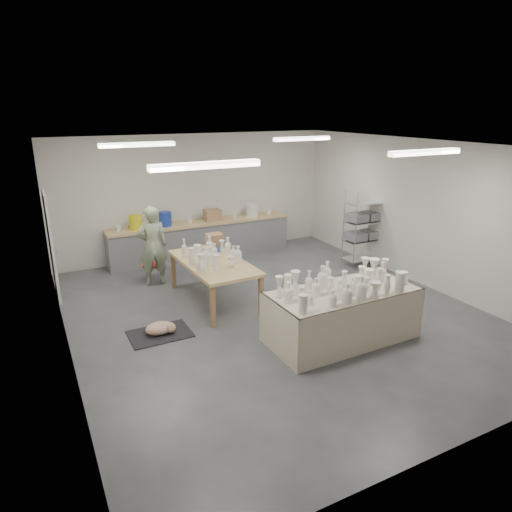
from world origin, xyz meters
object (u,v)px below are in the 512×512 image
work_table (213,259)px  potter (153,246)px  drying_table (342,313)px  red_stool (151,266)px

work_table → potter: potter is taller
work_table → potter: size_ratio=1.30×
drying_table → potter: (-2.04, 3.77, 0.39)m
red_stool → drying_table: bearing=-63.2°
red_stool → potter: bearing=-90.0°
work_table → red_stool: size_ratio=5.15×
red_stool → work_table: bearing=-62.5°
drying_table → red_stool: drying_table is taller
work_table → red_stool: (-0.82, 1.58, -0.51)m
drying_table → work_table: drying_table is taller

